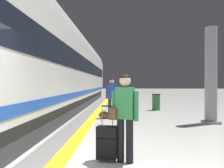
% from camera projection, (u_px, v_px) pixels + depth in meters
% --- Properties ---
extents(safety_line_strip, '(0.36, 80.00, 0.01)m').
position_uv_depth(safety_line_strip, '(100.00, 109.00, 12.75)').
color(safety_line_strip, yellow).
rests_on(safety_line_strip, ground).
extents(tactile_edge_band, '(0.72, 80.00, 0.01)m').
position_uv_depth(tactile_edge_band, '(93.00, 109.00, 12.77)').
color(tactile_edge_band, slate).
rests_on(tactile_edge_band, ground).
extents(high_speed_train, '(2.94, 28.48, 4.97)m').
position_uv_depth(high_speed_train, '(53.00, 63.00, 11.13)').
color(high_speed_train, '#38383D').
rests_on(high_speed_train, ground).
extents(traveller_foreground, '(0.55, 0.33, 1.67)m').
position_uv_depth(traveller_foreground, '(124.00, 111.00, 4.17)').
color(traveller_foreground, black).
rests_on(traveller_foreground, ground).
extents(rolling_suitcase_foreground, '(0.40, 0.28, 1.07)m').
position_uv_depth(rolling_suitcase_foreground, '(107.00, 142.00, 4.22)').
color(rolling_suitcase_foreground, black).
rests_on(rolling_suitcase_foreground, ground).
extents(passenger_near, '(0.52, 0.29, 1.72)m').
position_uv_depth(passenger_near, '(112.00, 95.00, 9.54)').
color(passenger_near, '#383842').
rests_on(passenger_near, ground).
extents(duffel_bag_near, '(0.44, 0.26, 0.36)m').
position_uv_depth(duffel_bag_near, '(104.00, 115.00, 9.36)').
color(duffel_bag_near, brown).
rests_on(duffel_bag_near, ground).
extents(platform_pillar, '(0.56, 0.56, 3.60)m').
position_uv_depth(platform_pillar, '(211.00, 77.00, 8.24)').
color(platform_pillar, gray).
rests_on(platform_pillar, ground).
extents(waste_bin, '(0.46, 0.46, 0.91)m').
position_uv_depth(waste_bin, '(156.00, 102.00, 12.30)').
color(waste_bin, '#2D6638').
rests_on(waste_bin, ground).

